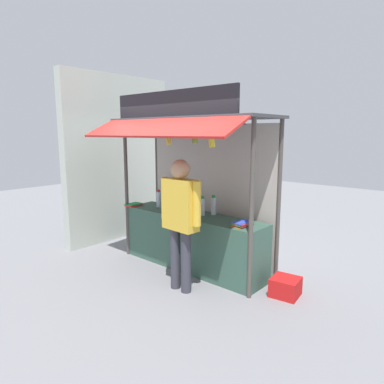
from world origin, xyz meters
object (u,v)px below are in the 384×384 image
at_px(water_bottle_right, 159,199).
at_px(magazine_stack_mid_right, 242,224).
at_px(banana_bunch_rightmost, 169,140).
at_px(water_bottle_center, 202,206).
at_px(magazine_stack_left, 134,205).
at_px(banana_bunch_inner_left, 195,138).
at_px(plastic_crate, 285,287).
at_px(vendor_person, 180,213).
at_px(banana_bunch_inner_right, 212,141).
at_px(water_bottle_back_left, 213,205).
at_px(water_bottle_front_left, 177,205).

bearing_deg(water_bottle_right, magazine_stack_mid_right, -3.24).
distance_m(water_bottle_right, banana_bunch_rightmost, 1.29).
xyz_separation_m(water_bottle_center, magazine_stack_left, (-1.33, -0.23, -0.12)).
height_order(water_bottle_right, banana_bunch_rightmost, banana_bunch_rightmost).
bearing_deg(banana_bunch_inner_left, plastic_crate, 21.20).
xyz_separation_m(magazine_stack_left, vendor_person, (1.58, -0.51, 0.19)).
bearing_deg(banana_bunch_inner_right, vendor_person, -129.55).
distance_m(water_bottle_right, water_bottle_back_left, 1.05).
height_order(magazine_stack_left, banana_bunch_inner_right, banana_bunch_inner_right).
bearing_deg(banana_bunch_inner_left, banana_bunch_inner_right, -0.34).
bearing_deg(water_bottle_center, magazine_stack_left, -170.07).
height_order(water_bottle_right, plastic_crate, water_bottle_right).
distance_m(water_bottle_center, magazine_stack_mid_right, 0.80).
height_order(water_bottle_right, water_bottle_back_left, water_bottle_back_left).
bearing_deg(banana_bunch_rightmost, magazine_stack_left, 169.63).
bearing_deg(water_bottle_center, banana_bunch_inner_left, -62.27).
height_order(banana_bunch_rightmost, vendor_person, banana_bunch_rightmost).
height_order(water_bottle_center, water_bottle_front_left, water_bottle_center).
bearing_deg(water_bottle_front_left, plastic_crate, 1.74).
bearing_deg(plastic_crate, magazine_stack_mid_right, -168.06).
bearing_deg(water_bottle_front_left, banana_bunch_inner_right, -21.68).
relative_size(water_bottle_back_left, magazine_stack_left, 1.01).
height_order(water_bottle_front_left, banana_bunch_inner_left, banana_bunch_inner_left).
bearing_deg(water_bottle_right, plastic_crate, 0.71).
bearing_deg(magazine_stack_mid_right, water_bottle_right, 176.76).
bearing_deg(magazine_stack_mid_right, water_bottle_center, 172.94).
bearing_deg(water_bottle_right, vendor_person, -31.69).
xyz_separation_m(vendor_person, plastic_crate, (1.15, 0.77, -0.94)).
distance_m(water_bottle_center, banana_bunch_inner_left, 1.14).
relative_size(banana_bunch_inner_left, banana_bunch_inner_right, 0.84).
xyz_separation_m(water_bottle_back_left, vendor_person, (0.17, -0.92, 0.07)).
relative_size(water_bottle_back_left, banana_bunch_inner_right, 1.07).
xyz_separation_m(water_bottle_right, water_bottle_back_left, (1.04, 0.18, 0.00)).
height_order(magazine_stack_left, plastic_crate, magazine_stack_left).
height_order(water_bottle_right, banana_bunch_inner_left, banana_bunch_inner_left).
height_order(water_bottle_back_left, plastic_crate, water_bottle_back_left).
height_order(water_bottle_front_left, banana_bunch_inner_right, banana_bunch_inner_right).
height_order(vendor_person, plastic_crate, vendor_person).
bearing_deg(plastic_crate, magazine_stack_left, -174.49).
relative_size(magazine_stack_mid_right, magazine_stack_left, 1.03).
height_order(magazine_stack_mid_right, magazine_stack_left, magazine_stack_mid_right).
relative_size(water_bottle_center, vendor_person, 0.17).
height_order(magazine_stack_mid_right, banana_bunch_inner_right, banana_bunch_inner_right).
distance_m(water_bottle_back_left, banana_bunch_inner_left, 1.20).
distance_m(water_bottle_right, banana_bunch_inner_left, 1.63).
bearing_deg(banana_bunch_inner_right, banana_bunch_inner_left, 179.66).
distance_m(magazine_stack_mid_right, plastic_crate, 0.99).
bearing_deg(plastic_crate, water_bottle_front_left, -178.26).
relative_size(banana_bunch_inner_left, banana_bunch_rightmost, 0.88).
bearing_deg(banana_bunch_inner_left, magazine_stack_mid_right, 29.95).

